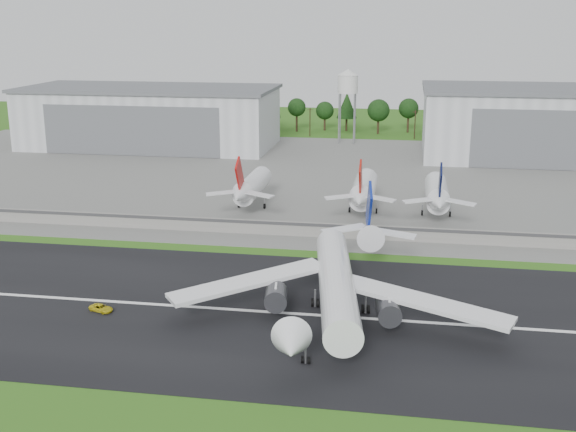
% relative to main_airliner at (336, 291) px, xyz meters
% --- Properties ---
extents(ground, '(600.00, 600.00, 0.00)m').
position_rel_main_airliner_xyz_m(ground, '(-8.55, -9.57, -4.89)').
color(ground, '#265714').
rests_on(ground, ground).
extents(runway, '(320.00, 60.00, 0.10)m').
position_rel_main_airliner_xyz_m(runway, '(-8.55, 0.43, -4.84)').
color(runway, black).
rests_on(runway, ground).
extents(runway_centerline, '(220.00, 1.00, 0.02)m').
position_rel_main_airliner_xyz_m(runway_centerline, '(-8.55, 0.43, -4.78)').
color(runway_centerline, white).
rests_on(runway_centerline, runway).
extents(apron, '(320.00, 150.00, 0.10)m').
position_rel_main_airliner_xyz_m(apron, '(-8.55, 110.43, -4.84)').
color(apron, slate).
rests_on(apron, ground).
extents(blast_fence, '(240.00, 0.61, 3.50)m').
position_rel_main_airliner_xyz_m(blast_fence, '(-8.55, 45.42, -3.09)').
color(blast_fence, gray).
rests_on(blast_fence, ground).
extents(hangar_west, '(97.00, 44.00, 23.20)m').
position_rel_main_airliner_xyz_m(hangar_west, '(-88.55, 155.35, 6.74)').
color(hangar_west, silver).
rests_on(hangar_west, ground).
extents(hangar_east, '(102.00, 47.00, 25.20)m').
position_rel_main_airliner_xyz_m(hangar_east, '(66.45, 155.35, 7.73)').
color(hangar_east, silver).
rests_on(hangar_east, ground).
extents(water_tower, '(8.40, 8.40, 29.40)m').
position_rel_main_airliner_xyz_m(water_tower, '(-13.55, 175.43, 19.66)').
color(water_tower, '#99999E').
rests_on(water_tower, ground).
extents(utility_poles, '(230.00, 3.00, 12.00)m').
position_rel_main_airliner_xyz_m(utility_poles, '(-8.55, 190.43, -4.89)').
color(utility_poles, black).
rests_on(utility_poles, ground).
extents(treeline, '(320.00, 16.00, 22.00)m').
position_rel_main_airliner_xyz_m(treeline, '(-8.55, 205.43, -4.89)').
color(treeline, black).
rests_on(treeline, ground).
extents(main_airliner, '(56.68, 59.20, 18.17)m').
position_rel_main_airliner_xyz_m(main_airliner, '(0.00, 0.00, 0.00)').
color(main_airliner, white).
rests_on(main_airliner, runway).
extents(ground_vehicle, '(4.79, 3.38, 1.21)m').
position_rel_main_airliner_xyz_m(ground_vehicle, '(-40.08, -4.09, -4.19)').
color(ground_vehicle, gold).
rests_on(ground_vehicle, runway).
extents(parked_jet_red_a, '(7.36, 31.29, 16.61)m').
position_rel_main_airliner_xyz_m(parked_jet_red_a, '(-29.37, 66.98, 1.21)').
color(parked_jet_red_a, silver).
rests_on(parked_jet_red_a, ground).
extents(parked_jet_red_b, '(7.36, 31.29, 16.82)m').
position_rel_main_airliner_xyz_m(parked_jet_red_b, '(0.14, 67.01, 1.42)').
color(parked_jet_red_b, silver).
rests_on(parked_jet_red_b, ground).
extents(parked_jet_navy, '(7.36, 31.29, 16.69)m').
position_rel_main_airliner_xyz_m(parked_jet_navy, '(18.73, 66.99, 1.29)').
color(parked_jet_navy, white).
rests_on(parked_jet_navy, ground).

